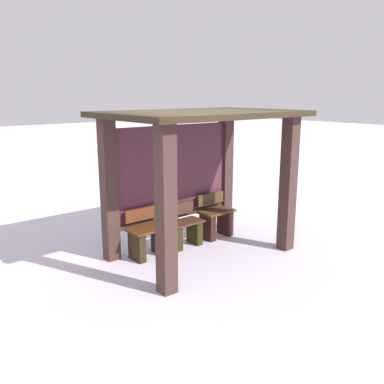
% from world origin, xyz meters
% --- Properties ---
extents(ground_plane, '(60.00, 60.00, 0.00)m').
position_xyz_m(ground_plane, '(0.00, 0.00, 0.00)').
color(ground_plane, white).
extents(bus_shelter, '(2.97, 1.98, 2.27)m').
position_xyz_m(bus_shelter, '(0.00, 0.18, 1.62)').
color(bus_shelter, '#3E2A24').
rests_on(bus_shelter, ground).
extents(bench_left_inside, '(0.63, 0.40, 0.76)m').
position_xyz_m(bench_left_inside, '(-0.73, 0.44, 0.31)').
color(bench_left_inside, '#582C14').
rests_on(bench_left_inside, ground).
extents(bench_center_inside, '(0.63, 0.36, 0.72)m').
position_xyz_m(bench_center_inside, '(0.00, 0.44, 0.29)').
color(bench_center_inside, '#452A1C').
rests_on(bench_center_inside, ground).
extents(bench_right_inside, '(0.63, 0.37, 0.78)m').
position_xyz_m(bench_right_inside, '(0.73, 0.44, 0.32)').
color(bench_right_inside, '#49331B').
rests_on(bench_right_inside, ground).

